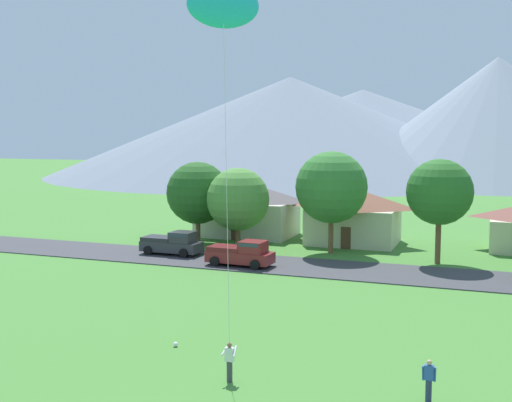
# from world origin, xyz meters

# --- Properties ---
(road_strip) EXTENTS (160.00, 6.83, 0.08)m
(road_strip) POSITION_xyz_m (0.00, 31.23, 0.04)
(road_strip) COLOR #38383D
(road_strip) RESTS_ON ground
(mountain_central_ridge) EXTENTS (131.53, 131.53, 23.73)m
(mountain_central_ridge) POSITION_xyz_m (-28.92, 177.01, 11.87)
(mountain_central_ridge) COLOR slate
(mountain_central_ridge) RESTS_ON ground
(mountain_east_ridge) EXTENTS (122.46, 122.46, 24.88)m
(mountain_east_ridge) POSITION_xyz_m (-40.49, 141.06, 12.44)
(mountain_east_ridge) COLOR slate
(mountain_east_ridge) RESTS_ON ground
(mountain_far_west_ridge) EXTENTS (72.08, 72.08, 26.98)m
(mountain_far_west_ridge) POSITION_xyz_m (9.04, 133.37, 13.49)
(mountain_far_west_ridge) COLOR gray
(mountain_far_west_ridge) RESTS_ON ground
(house_left_center) EXTENTS (8.73, 6.89, 5.25)m
(house_left_center) POSITION_xyz_m (-3.26, 43.34, 2.72)
(house_left_center) COLOR beige
(house_left_center) RESTS_ON ground
(house_rightmost) EXTENTS (10.05, 6.95, 5.43)m
(house_rightmost) POSITION_xyz_m (-14.35, 44.21, 2.81)
(house_rightmost) COLOR beige
(house_rightmost) RESTS_ON ground
(tree_near_left) EXTENTS (5.22, 5.22, 8.36)m
(tree_near_left) POSITION_xyz_m (5.03, 36.32, 5.73)
(tree_near_left) COLOR brown
(tree_near_left) RESTS_ON ground
(tree_left_of_center) EXTENTS (6.20, 6.20, 8.85)m
(tree_left_of_center) POSITION_xyz_m (-4.03, 37.64, 5.74)
(tree_left_of_center) COLOR brown
(tree_left_of_center) RESTS_ON ground
(tree_right_of_center) EXTENTS (5.84, 5.84, 7.74)m
(tree_right_of_center) POSITION_xyz_m (-16.93, 38.02, 4.81)
(tree_right_of_center) COLOR brown
(tree_right_of_center) RESTS_ON ground
(tree_near_right) EXTENTS (5.66, 5.66, 7.31)m
(tree_near_right) POSITION_xyz_m (-12.41, 36.94, 4.47)
(tree_near_right) COLOR brown
(tree_near_right) RESTS_ON ground
(pickup_truck_charcoal_west_side) EXTENTS (5.22, 2.36, 1.99)m
(pickup_truck_charcoal_west_side) POSITION_xyz_m (-16.43, 32.06, 1.06)
(pickup_truck_charcoal_west_side) COLOR #333338
(pickup_truck_charcoal_west_side) RESTS_ON road_strip
(pickup_truck_maroon_east_side) EXTENTS (5.27, 2.48, 1.99)m
(pickup_truck_maroon_east_side) POSITION_xyz_m (-9.18, 29.78, 1.06)
(pickup_truck_maroon_east_side) COLOR maroon
(pickup_truck_maroon_east_side) RESTS_ON road_strip
(kite_flyer_with_kite) EXTENTS (3.44, 4.37, 16.95)m
(kite_flyer_with_kite) POSITION_xyz_m (-2.32, 10.67, 15.70)
(kite_flyer_with_kite) COLOR #3D3D42
(kite_flyer_with_kite) RESTS_ON ground
(watcher_person) EXTENTS (0.56, 0.24, 1.68)m
(watcher_person) POSITION_xyz_m (6.95, 9.00, 0.88)
(watcher_person) COLOR navy
(watcher_person) RESTS_ON ground
(soccer_ball) EXTENTS (0.24, 0.24, 0.24)m
(soccer_ball) POSITION_xyz_m (-5.18, 11.23, 0.12)
(soccer_ball) COLOR white
(soccer_ball) RESTS_ON ground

